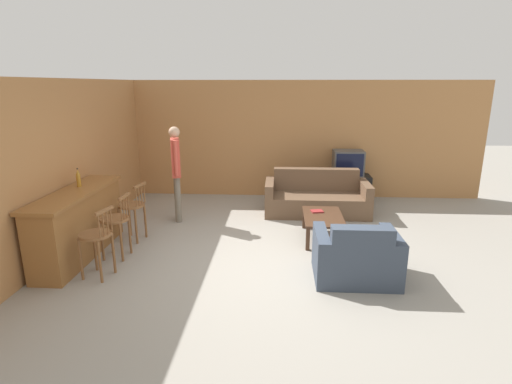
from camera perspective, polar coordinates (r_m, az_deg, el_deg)
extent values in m
plane|color=gray|center=(5.86, 1.15, -10.22)|extent=(24.00, 24.00, 0.00)
cube|color=#B27A47|center=(9.10, 2.17, 7.51)|extent=(9.40, 0.08, 2.60)
cube|color=#B27A47|center=(7.53, -22.74, 4.72)|extent=(0.08, 8.73, 2.60)
cube|color=brown|center=(6.52, -23.98, -4.38)|extent=(0.47, 2.03, 0.96)
cube|color=brown|center=(6.38, -24.46, -0.09)|extent=(0.55, 2.09, 0.05)
cylinder|color=brown|center=(5.69, -22.01, -5.66)|extent=(0.50, 0.50, 0.04)
cylinder|color=brown|center=(5.99, -21.99, -7.80)|extent=(0.04, 0.04, 0.58)
cylinder|color=brown|center=(5.78, -23.75, -8.82)|extent=(0.04, 0.04, 0.58)
cylinder|color=brown|center=(5.82, -19.68, -8.23)|extent=(0.04, 0.04, 0.58)
cylinder|color=brown|center=(5.61, -21.40, -9.31)|extent=(0.04, 0.04, 0.58)
cylinder|color=brown|center=(5.62, -19.98, -3.80)|extent=(0.02, 0.02, 0.31)
cylinder|color=brown|center=(5.56, -20.47, -4.06)|extent=(0.02, 0.02, 0.31)
cylinder|color=brown|center=(5.49, -20.98, -4.33)|extent=(0.02, 0.02, 0.31)
cylinder|color=brown|center=(5.43, -21.49, -4.60)|extent=(0.02, 0.02, 0.31)
cube|color=brown|center=(5.47, -20.89, -2.51)|extent=(0.11, 0.36, 0.04)
cylinder|color=brown|center=(6.23, -19.58, -3.64)|extent=(0.44, 0.44, 0.04)
cylinder|color=brown|center=(6.52, -19.94, -5.74)|extent=(0.04, 0.04, 0.58)
cylinder|color=brown|center=(6.27, -21.11, -6.67)|extent=(0.04, 0.04, 0.58)
cylinder|color=brown|center=(6.39, -17.58, -5.93)|extent=(0.04, 0.04, 0.58)
cylinder|color=brown|center=(6.15, -18.67, -6.89)|extent=(0.04, 0.04, 0.58)
cylinder|color=brown|center=(6.21, -17.75, -1.83)|extent=(0.02, 0.02, 0.31)
cylinder|color=brown|center=(6.14, -18.06, -2.06)|extent=(0.02, 0.02, 0.31)
cylinder|color=brown|center=(6.06, -18.38, -2.29)|extent=(0.02, 0.02, 0.31)
cylinder|color=brown|center=(5.99, -18.71, -2.52)|extent=(0.02, 0.02, 0.31)
cube|color=brown|center=(6.05, -18.35, -0.63)|extent=(0.05, 0.36, 0.04)
cylinder|color=brown|center=(6.83, -17.38, -1.80)|extent=(0.49, 0.49, 0.04)
cylinder|color=brown|center=(7.12, -17.58, -3.76)|extent=(0.04, 0.04, 0.58)
cylinder|color=brown|center=(6.89, -18.85, -4.51)|extent=(0.04, 0.04, 0.58)
cylinder|color=brown|center=(6.97, -15.53, -4.00)|extent=(0.04, 0.04, 0.58)
cylinder|color=brown|center=(6.74, -16.76, -4.78)|extent=(0.04, 0.04, 0.58)
cylinder|color=brown|center=(6.80, -15.67, -0.21)|extent=(0.02, 0.02, 0.31)
cylinder|color=brown|center=(6.73, -16.03, -0.40)|extent=(0.02, 0.02, 0.31)
cylinder|color=brown|center=(6.66, -16.39, -0.58)|extent=(0.02, 0.02, 0.31)
cylinder|color=brown|center=(6.59, -16.75, -0.77)|extent=(0.02, 0.02, 0.31)
cube|color=brown|center=(6.65, -16.31, 0.92)|extent=(0.10, 0.36, 0.04)
cube|color=brown|center=(8.05, 8.64, -1.70)|extent=(1.72, 0.91, 0.40)
cube|color=brown|center=(8.27, 8.55, 1.82)|extent=(1.72, 0.22, 0.45)
cube|color=brown|center=(7.98, 1.95, -0.75)|extent=(0.16, 0.91, 0.65)
cube|color=brown|center=(8.16, 15.26, -0.94)|extent=(0.16, 0.91, 0.65)
cube|color=#384251|center=(5.57, 13.96, -9.87)|extent=(0.76, 0.86, 0.40)
cube|color=#384251|center=(5.12, 14.88, -7.16)|extent=(0.76, 0.22, 0.43)
cube|color=#384251|center=(5.62, 18.70, -8.67)|extent=(0.16, 0.86, 0.64)
cube|color=#384251|center=(5.45, 9.23, -8.79)|extent=(0.16, 0.86, 0.64)
cube|color=#472D1E|center=(6.72, 9.58, -3.50)|extent=(0.64, 1.07, 0.04)
cube|color=#472D1E|center=(6.30, 7.41, -6.66)|extent=(0.06, 0.06, 0.37)
cube|color=#472D1E|center=(6.37, 12.48, -6.68)|extent=(0.06, 0.06, 0.37)
cube|color=#472D1E|center=(7.23, 6.91, -3.73)|extent=(0.06, 0.06, 0.37)
cube|color=#472D1E|center=(7.29, 11.31, -3.77)|extent=(0.06, 0.06, 0.37)
cube|color=black|center=(9.09, 12.80, 0.60)|extent=(1.01, 0.48, 0.57)
cube|color=#4C4C4C|center=(8.97, 13.01, 4.06)|extent=(0.65, 0.47, 0.55)
cube|color=black|center=(8.74, 13.25, 3.76)|extent=(0.58, 0.01, 0.48)
cylinder|color=#B27A23|center=(6.60, -24.00, 1.50)|extent=(0.06, 0.06, 0.19)
cone|color=#B27A23|center=(6.57, -24.13, 2.64)|extent=(0.06, 0.06, 0.08)
cylinder|color=black|center=(6.56, -24.17, 3.05)|extent=(0.02, 0.02, 0.02)
cube|color=maroon|center=(6.89, 8.72, -2.73)|extent=(0.22, 0.19, 0.02)
cylinder|color=#756B5B|center=(7.69, -11.14, -0.79)|extent=(0.12, 0.12, 0.87)
cylinder|color=#756B5B|center=(7.57, -11.10, -1.06)|extent=(0.12, 0.12, 0.87)
cube|color=#CC4C3D|center=(7.45, -11.43, 4.84)|extent=(0.25, 0.41, 0.69)
cylinder|color=#CC4C3D|center=(7.66, -11.48, 5.31)|extent=(0.08, 0.08, 0.63)
cylinder|color=#CC4C3D|center=(7.24, -11.39, 4.76)|extent=(0.08, 0.08, 0.63)
sphere|color=tan|center=(7.39, -11.62, 8.38)|extent=(0.20, 0.20, 0.20)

